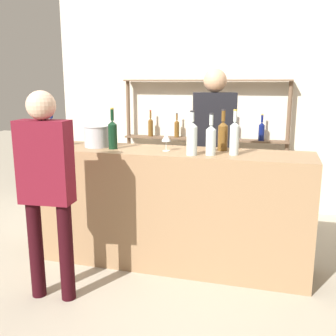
% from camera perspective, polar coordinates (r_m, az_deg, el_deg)
% --- Properties ---
extents(ground_plane, '(16.00, 16.00, 0.00)m').
position_cam_1_polar(ground_plane, '(3.74, 0.00, -13.47)').
color(ground_plane, '#B2A893').
extents(bar_counter, '(2.47, 0.55, 1.05)m').
position_cam_1_polar(bar_counter, '(3.54, 0.00, -5.82)').
color(bar_counter, '#997551').
rests_on(bar_counter, ground_plane).
extents(back_wall, '(4.07, 0.12, 2.80)m').
position_cam_1_polar(back_wall, '(5.20, 5.69, 9.84)').
color(back_wall, beige).
rests_on(back_wall, ground_plane).
extents(back_shelf, '(2.11, 0.18, 1.66)m').
position_cam_1_polar(back_shelf, '(5.04, 5.40, 6.39)').
color(back_shelf, brown).
rests_on(back_shelf, ground_plane).
extents(counter_bottle_0, '(0.08, 0.08, 0.37)m').
position_cam_1_polar(counter_bottle_0, '(3.22, 9.62, 4.42)').
color(counter_bottle_0, silver).
rests_on(counter_bottle_0, bar_counter).
extents(counter_bottle_1, '(0.09, 0.09, 0.37)m').
position_cam_1_polar(counter_bottle_1, '(3.72, -16.47, 5.11)').
color(counter_bottle_1, '#0F1956').
rests_on(counter_bottle_1, bar_counter).
extents(counter_bottle_2, '(0.08, 0.08, 0.34)m').
position_cam_1_polar(counter_bottle_2, '(3.19, 6.24, 4.19)').
color(counter_bottle_2, silver).
rests_on(counter_bottle_2, bar_counter).
extents(counter_bottle_3, '(0.09, 0.09, 0.36)m').
position_cam_1_polar(counter_bottle_3, '(3.42, 7.97, 4.79)').
color(counter_bottle_3, brown).
rests_on(counter_bottle_3, bar_counter).
extents(counter_bottle_4, '(0.09, 0.09, 0.36)m').
position_cam_1_polar(counter_bottle_4, '(3.17, 3.48, 4.43)').
color(counter_bottle_4, silver).
rests_on(counter_bottle_4, bar_counter).
extents(counter_bottle_5, '(0.08, 0.08, 0.36)m').
position_cam_1_polar(counter_bottle_5, '(3.50, -8.03, 4.97)').
color(counter_bottle_5, black).
rests_on(counter_bottle_5, bar_counter).
extents(wine_glass, '(0.08, 0.08, 0.16)m').
position_cam_1_polar(wine_glass, '(3.36, -0.27, 4.44)').
color(wine_glass, silver).
rests_on(wine_glass, bar_counter).
extents(ice_bucket, '(0.24, 0.24, 0.19)m').
position_cam_1_polar(ice_bucket, '(3.63, -10.33, 4.54)').
color(ice_bucket, '#B2B2B7').
rests_on(ice_bucket, bar_counter).
extents(server_behind_counter, '(0.46, 0.29, 1.76)m').
position_cam_1_polar(server_behind_counter, '(4.03, 6.64, 3.99)').
color(server_behind_counter, black).
rests_on(server_behind_counter, ground_plane).
extents(customer_left, '(0.40, 0.21, 1.58)m').
position_cam_1_polar(customer_left, '(2.99, -17.27, -1.64)').
color(customer_left, black).
rests_on(customer_left, ground_plane).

